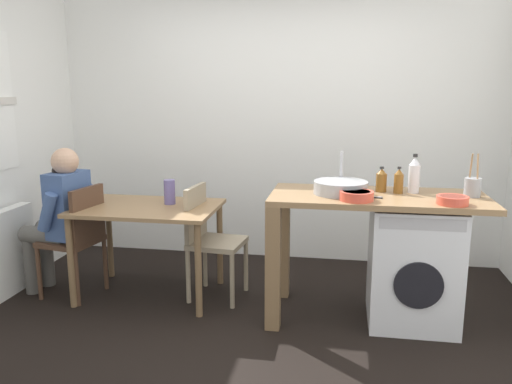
% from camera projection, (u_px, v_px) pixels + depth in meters
% --- Properties ---
extents(ground_plane, '(5.46, 5.46, 0.00)m').
position_uv_depth(ground_plane, '(243.00, 335.00, 3.49)').
color(ground_plane, black).
extents(wall_back, '(4.60, 0.10, 2.70)m').
position_uv_depth(wall_back, '(278.00, 120.00, 4.91)').
color(wall_back, white).
rests_on(wall_back, ground_plane).
extents(radiator, '(0.10, 0.80, 0.70)m').
position_uv_depth(radiator, '(0.00, 256.00, 4.05)').
color(radiator, white).
rests_on(radiator, ground_plane).
extents(dining_table, '(1.10, 0.76, 0.74)m').
position_uv_depth(dining_table, '(148.00, 218.00, 4.06)').
color(dining_table, olive).
rests_on(dining_table, ground_plane).
extents(chair_person_seat, '(0.46, 0.46, 0.90)m').
position_uv_depth(chair_person_seat, '(78.00, 235.00, 4.07)').
color(chair_person_seat, '#4C3323').
rests_on(chair_person_seat, ground_plane).
extents(chair_opposite, '(0.44, 0.44, 0.90)m').
position_uv_depth(chair_opposite, '(209.00, 235.00, 4.06)').
color(chair_opposite, gray).
rests_on(chair_opposite, ground_plane).
extents(seated_person, '(0.53, 0.53, 1.20)m').
position_uv_depth(seated_person, '(60.00, 213.00, 4.09)').
color(seated_person, '#595651').
rests_on(seated_person, ground_plane).
extents(kitchen_counter, '(1.50, 0.68, 0.92)m').
position_uv_depth(kitchen_counter, '(347.00, 216.00, 3.65)').
color(kitchen_counter, olive).
rests_on(kitchen_counter, ground_plane).
extents(washing_machine, '(0.60, 0.61, 0.86)m').
position_uv_depth(washing_machine, '(413.00, 264.00, 3.63)').
color(washing_machine, silver).
rests_on(washing_machine, ground_plane).
extents(sink_basin, '(0.38, 0.38, 0.09)m').
position_uv_depth(sink_basin, '(341.00, 187.00, 3.61)').
color(sink_basin, '#9EA0A5').
rests_on(sink_basin, kitchen_counter).
extents(tap, '(0.02, 0.02, 0.28)m').
position_uv_depth(tap, '(341.00, 170.00, 3.77)').
color(tap, '#B2B2B7').
rests_on(tap, kitchen_counter).
extents(bottle_tall_green, '(0.08, 0.08, 0.18)m').
position_uv_depth(bottle_tall_green, '(381.00, 180.00, 3.68)').
color(bottle_tall_green, brown).
rests_on(bottle_tall_green, kitchen_counter).
extents(bottle_squat_brown, '(0.07, 0.07, 0.19)m').
position_uv_depth(bottle_squat_brown, '(399.00, 181.00, 3.62)').
color(bottle_squat_brown, brown).
rests_on(bottle_squat_brown, kitchen_counter).
extents(bottle_clear_small, '(0.08, 0.08, 0.28)m').
position_uv_depth(bottle_clear_small, '(414.00, 175.00, 3.63)').
color(bottle_clear_small, silver).
rests_on(bottle_clear_small, kitchen_counter).
extents(mixing_bowl, '(0.23, 0.23, 0.06)m').
position_uv_depth(mixing_bowl, '(357.00, 195.00, 3.40)').
color(mixing_bowl, '#D84C38').
rests_on(mixing_bowl, kitchen_counter).
extents(utensil_crock, '(0.11, 0.11, 0.30)m').
position_uv_depth(utensil_crock, '(472.00, 187.00, 3.51)').
color(utensil_crock, gray).
rests_on(utensil_crock, kitchen_counter).
extents(colander, '(0.20, 0.20, 0.06)m').
position_uv_depth(colander, '(452.00, 200.00, 3.29)').
color(colander, '#D84C38').
rests_on(colander, kitchen_counter).
extents(vase, '(0.09, 0.09, 0.20)m').
position_uv_depth(vase, '(170.00, 192.00, 4.09)').
color(vase, slate).
rests_on(vase, dining_table).
extents(scissors, '(0.15, 0.06, 0.01)m').
position_uv_depth(scissors, '(372.00, 197.00, 3.49)').
color(scissors, '#B2B2B7').
rests_on(scissors, kitchen_counter).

